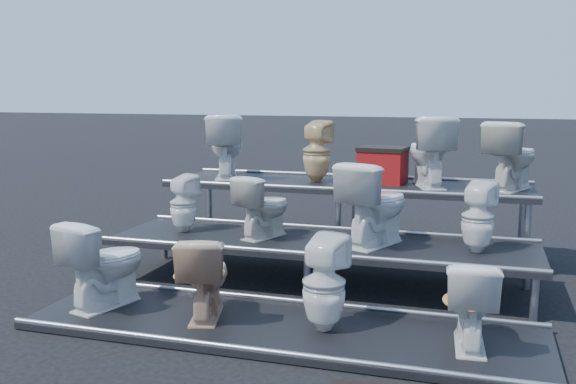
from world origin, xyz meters
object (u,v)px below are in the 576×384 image
(toilet_2, at_px, (324,283))
(toilet_6, at_px, (375,203))
(toilet_8, at_px, (225,146))
(toilet_5, at_px, (264,206))
(toilet_0, at_px, (105,263))
(toilet_4, at_px, (183,203))
(toilet_7, at_px, (478,217))
(toilet_10, at_px, (429,151))
(toilet_11, at_px, (512,156))
(toilet_9, at_px, (317,151))
(toilet_1, at_px, (205,276))
(red_crate, at_px, (383,167))
(toilet_3, at_px, (470,302))

(toilet_2, distance_m, toilet_6, 1.38)
(toilet_8, bearing_deg, toilet_5, 107.11)
(toilet_0, distance_m, toilet_6, 2.55)
(toilet_4, xyz_separation_m, toilet_7, (2.98, 0.00, 0.03))
(toilet_8, bearing_deg, toilet_10, 161.07)
(toilet_6, bearing_deg, toilet_5, 23.44)
(toilet_11, bearing_deg, toilet_5, 52.79)
(toilet_4, distance_m, toilet_9, 1.77)
(toilet_0, bearing_deg, toilet_6, -133.21)
(toilet_1, bearing_deg, toilet_8, -86.58)
(toilet_1, height_order, toilet_11, toilet_11)
(toilet_9, xyz_separation_m, red_crate, (0.77, 0.14, -0.18))
(toilet_1, relative_size, red_crate, 1.36)
(toilet_4, bearing_deg, toilet_11, -141.36)
(toilet_3, height_order, toilet_5, toilet_5)
(toilet_3, height_order, toilet_10, toilet_10)
(toilet_7, bearing_deg, toilet_11, -85.81)
(toilet_0, bearing_deg, toilet_5, -112.48)
(toilet_5, xyz_separation_m, toilet_10, (1.52, 1.30, 0.48))
(toilet_0, relative_size, red_crate, 1.51)
(toilet_1, xyz_separation_m, toilet_11, (2.48, 2.60, 0.82))
(toilet_2, relative_size, toilet_7, 1.16)
(toilet_3, height_order, toilet_8, toilet_8)
(toilet_0, height_order, toilet_10, toilet_10)
(toilet_4, distance_m, toilet_10, 2.79)
(toilet_3, xyz_separation_m, toilet_9, (-1.85, 2.60, 0.83))
(toilet_6, bearing_deg, toilet_0, 54.52)
(toilet_4, bearing_deg, toilet_1, 139.60)
(toilet_1, xyz_separation_m, toilet_5, (0.07, 1.30, 0.37))
(toilet_2, height_order, red_crate, red_crate)
(toilet_0, xyz_separation_m, toilet_5, (1.02, 1.30, 0.33))
(toilet_1, distance_m, toilet_4, 1.58)
(toilet_0, relative_size, toilet_10, 0.98)
(toilet_6, relative_size, toilet_11, 1.08)
(toilet_10, distance_m, toilet_11, 0.89)
(toilet_11, xyz_separation_m, red_crate, (-1.42, 0.14, -0.19))
(toilet_8, bearing_deg, toilet_7, 137.85)
(toilet_9, bearing_deg, toilet_2, 116.98)
(toilet_0, bearing_deg, red_crate, -110.46)
(toilet_0, relative_size, toilet_11, 1.04)
(toilet_1, xyz_separation_m, red_crate, (1.05, 2.74, 0.63))
(toilet_4, bearing_deg, toilet_3, 173.45)
(toilet_3, relative_size, toilet_9, 0.93)
(toilet_9, xyz_separation_m, toilet_11, (2.19, 0.00, 0.01))
(toilet_3, bearing_deg, toilet_1, -4.35)
(toilet_9, bearing_deg, red_crate, -158.24)
(toilet_1, height_order, toilet_2, toilet_2)
(toilet_6, xyz_separation_m, toilet_11, (1.27, 1.30, 0.37))
(toilet_4, xyz_separation_m, toilet_10, (2.42, 1.30, 0.50))
(toilet_1, relative_size, toilet_6, 0.87)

